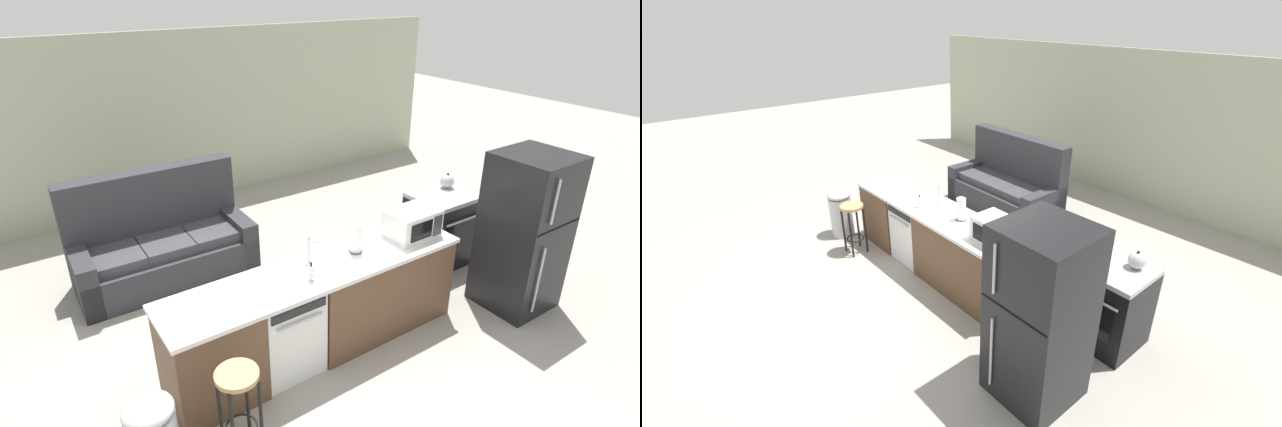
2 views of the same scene
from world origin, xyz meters
TOP-DOWN VIEW (x-y plane):
  - ground_plane at (0.00, 0.00)m, footprint 24.00×24.00m
  - wall_back at (0.30, 4.20)m, footprint 10.00×0.06m
  - kitchen_counter at (0.24, 0.00)m, footprint 2.94×0.66m
  - dishwasher at (-0.25, -0.00)m, footprint 0.58×0.61m
  - stove_range at (2.35, 0.55)m, footprint 0.76×0.68m
  - refrigerator at (2.35, -0.55)m, footprint 0.72×0.73m
  - microwave at (1.27, -0.00)m, footprint 0.50×0.37m
  - sink_faucet at (0.10, 0.08)m, footprint 0.07×0.18m
  - paper_towel_roll at (0.60, 0.06)m, footprint 0.14×0.14m
  - soap_bottle at (-0.02, -0.12)m, footprint 0.06×0.06m
  - kettle at (2.52, 0.68)m, footprint 0.21×0.17m
  - bar_stool at (-0.97, -0.61)m, footprint 0.32×0.32m
  - trash_bin at (-1.57, -0.52)m, footprint 0.35×0.35m
  - couch at (-0.62, 2.17)m, footprint 2.01×0.93m

SIDE VIEW (x-z plane):
  - ground_plane at x=0.00m, z-range 0.00..0.00m
  - trash_bin at x=-1.57m, z-range 0.01..0.75m
  - couch at x=-0.62m, z-range -0.24..1.03m
  - kitchen_counter at x=0.24m, z-range -0.03..0.87m
  - dishwasher at x=-0.25m, z-range 0.00..0.84m
  - stove_range at x=2.35m, z-range 0.00..0.90m
  - bar_stool at x=-0.97m, z-range 0.17..0.91m
  - refrigerator at x=2.35m, z-range 0.00..1.70m
  - soap_bottle at x=-0.02m, z-range 0.88..1.06m
  - kettle at x=2.52m, z-range 0.89..1.08m
  - sink_faucet at x=0.10m, z-range 0.88..1.18m
  - paper_towel_roll at x=0.60m, z-range 0.90..1.18m
  - microwave at x=1.27m, z-range 0.90..1.18m
  - wall_back at x=0.30m, z-range 0.00..2.60m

